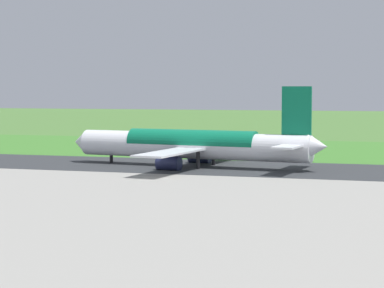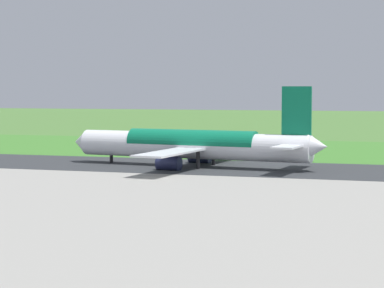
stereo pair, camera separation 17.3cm
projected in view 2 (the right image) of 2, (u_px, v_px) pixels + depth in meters
ground_plane at (125, 165)px, 149.71m from camera, size 800.00×800.00×0.00m
runway_asphalt at (125, 164)px, 149.70m from camera, size 600.00×28.15×0.06m
grass_verge_foreground at (185, 149)px, 189.05m from camera, size 600.00×80.00×0.04m
airliner_main at (194, 145)px, 145.12m from camera, size 54.12×44.40×15.88m
no_stopping_sign at (202, 145)px, 183.88m from camera, size 0.60×0.10×2.25m
traffic_cone_orange at (194, 147)px, 192.36m from camera, size 0.40×0.40×0.55m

